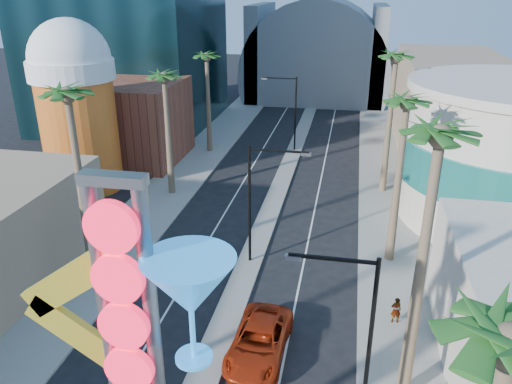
# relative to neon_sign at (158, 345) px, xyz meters

# --- Properties ---
(sidewalk_west) EXTENTS (5.00, 100.00, 0.15)m
(sidewalk_west) POSITION_rel_neon_sign_xyz_m (-10.32, 32.04, -7.23)
(sidewalk_west) COLOR gray
(sidewalk_west) RESTS_ON ground
(sidewalk_east) EXTENTS (5.00, 100.00, 0.15)m
(sidewalk_east) POSITION_rel_neon_sign_xyz_m (8.68, 32.04, -7.23)
(sidewalk_east) COLOR gray
(sidewalk_east) RESTS_ON ground
(median) EXTENTS (1.60, 84.00, 0.15)m
(median) POSITION_rel_neon_sign_xyz_m (-0.82, 35.04, -7.23)
(median) COLOR gray
(median) RESTS_ON ground
(brick_filler_west) EXTENTS (10.00, 10.00, 8.00)m
(brick_filler_west) POSITION_rel_neon_sign_xyz_m (-16.82, 35.04, -3.31)
(brick_filler_west) COLOR brown
(brick_filler_west) RESTS_ON ground
(filler_east) EXTENTS (10.00, 20.00, 10.00)m
(filler_east) POSITION_rel_neon_sign_xyz_m (15.18, 45.04, -2.31)
(filler_east) COLOR #9C7C65
(filler_east) RESTS_ON ground
(beer_mug) EXTENTS (7.00, 7.00, 14.50)m
(beer_mug) POSITION_rel_neon_sign_xyz_m (-17.82, 27.04, 0.54)
(beer_mug) COLOR #C15719
(beer_mug) RESTS_ON ground
(canopy) EXTENTS (22.00, 16.00, 22.00)m
(canopy) POSITION_rel_neon_sign_xyz_m (-0.82, 69.04, -3.00)
(canopy) COLOR slate
(canopy) RESTS_ON ground
(neon_sign) EXTENTS (6.53, 2.60, 12.55)m
(neon_sign) POSITION_rel_neon_sign_xyz_m (0.00, 0.00, 0.00)
(neon_sign) COLOR gray
(neon_sign) RESTS_ON ground
(streetlight_0) EXTENTS (3.79, 0.25, 8.00)m
(streetlight_0) POSITION_rel_neon_sign_xyz_m (-0.27, 17.04, -2.43)
(streetlight_0) COLOR black
(streetlight_0) RESTS_ON ground
(streetlight_1) EXTENTS (3.79, 0.25, 8.00)m
(streetlight_1) POSITION_rel_neon_sign_xyz_m (-1.36, 41.04, -2.43)
(streetlight_1) COLOR black
(streetlight_1) RESTS_ON ground
(streetlight_2) EXTENTS (3.45, 0.25, 8.00)m
(streetlight_2) POSITION_rel_neon_sign_xyz_m (5.91, 5.04, -2.47)
(streetlight_2) COLOR black
(streetlight_2) RESTS_ON ground
(palm_1) EXTENTS (2.40, 2.40, 12.70)m
(palm_1) POSITION_rel_neon_sign_xyz_m (-9.82, 13.04, 3.52)
(palm_1) COLOR brown
(palm_1) RESTS_ON ground
(palm_2) EXTENTS (2.40, 2.40, 11.20)m
(palm_2) POSITION_rel_neon_sign_xyz_m (-9.82, 27.04, 2.17)
(palm_2) COLOR brown
(palm_2) RESTS_ON ground
(palm_3) EXTENTS (2.40, 2.40, 11.20)m
(palm_3) POSITION_rel_neon_sign_xyz_m (-9.82, 39.04, 2.17)
(palm_3) COLOR brown
(palm_3) RESTS_ON ground
(palm_4) EXTENTS (2.40, 2.40, 12.20)m
(palm_4) POSITION_rel_neon_sign_xyz_m (8.18, -2.96, 3.07)
(palm_4) COLOR brown
(palm_4) RESTS_ON ground
(palm_5) EXTENTS (2.40, 2.40, 13.20)m
(palm_5) POSITION_rel_neon_sign_xyz_m (8.18, 7.04, 3.96)
(palm_5) COLOR brown
(palm_5) RESTS_ON ground
(palm_6) EXTENTS (2.40, 2.40, 11.70)m
(palm_6) POSITION_rel_neon_sign_xyz_m (8.18, 19.04, 2.62)
(palm_6) COLOR brown
(palm_6) RESTS_ON ground
(palm_7) EXTENTS (2.40, 2.40, 12.70)m
(palm_7) POSITION_rel_neon_sign_xyz_m (8.18, 31.04, 3.52)
(palm_7) COLOR brown
(palm_7) RESTS_ON ground
(red_pickup) EXTENTS (2.86, 5.76, 1.57)m
(red_pickup) POSITION_rel_neon_sign_xyz_m (1.42, 8.48, -6.52)
(red_pickup) COLOR #A9280D
(red_pickup) RESTS_ON ground
(pedestrian_a) EXTENTS (0.62, 0.46, 1.53)m
(pedestrian_a) POSITION_rel_neon_sign_xyz_m (8.14, 12.17, -6.39)
(pedestrian_a) COLOR gray
(pedestrian_a) RESTS_ON sidewalk_east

